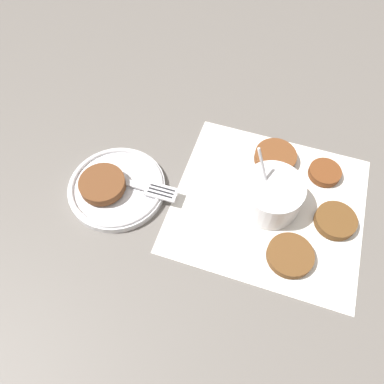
{
  "coord_description": "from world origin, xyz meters",
  "views": [
    {
      "loc": [
        0.05,
        0.35,
        0.58
      ],
      "look_at": [
        0.11,
        0.01,
        0.02
      ],
      "focal_mm": 35.0,
      "sensor_mm": 36.0,
      "label": 1
    }
  ],
  "objects_px": {
    "serving_plate": "(117,187)",
    "fritter_on_plate": "(102,184)",
    "sauce_bowl": "(271,197)",
    "fork": "(146,187)"
  },
  "relations": [
    {
      "from": "serving_plate",
      "to": "fritter_on_plate",
      "type": "bearing_deg",
      "value": 23.47
    },
    {
      "from": "sauce_bowl",
      "to": "fritter_on_plate",
      "type": "distance_m",
      "value": 0.29
    },
    {
      "from": "fritter_on_plate",
      "to": "fork",
      "type": "height_order",
      "value": "fritter_on_plate"
    },
    {
      "from": "fork",
      "to": "sauce_bowl",
      "type": "bearing_deg",
      "value": -176.61
    },
    {
      "from": "sauce_bowl",
      "to": "serving_plate",
      "type": "xyz_separation_m",
      "value": [
        0.27,
        0.01,
        -0.02
      ]
    },
    {
      "from": "serving_plate",
      "to": "fritter_on_plate",
      "type": "height_order",
      "value": "fritter_on_plate"
    },
    {
      "from": "fork",
      "to": "fritter_on_plate",
      "type": "bearing_deg",
      "value": 7.61
    },
    {
      "from": "serving_plate",
      "to": "fritter_on_plate",
      "type": "relative_size",
      "value": 2.15
    },
    {
      "from": "serving_plate",
      "to": "fork",
      "type": "height_order",
      "value": "fork"
    },
    {
      "from": "sauce_bowl",
      "to": "fork",
      "type": "distance_m",
      "value": 0.22
    }
  ]
}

